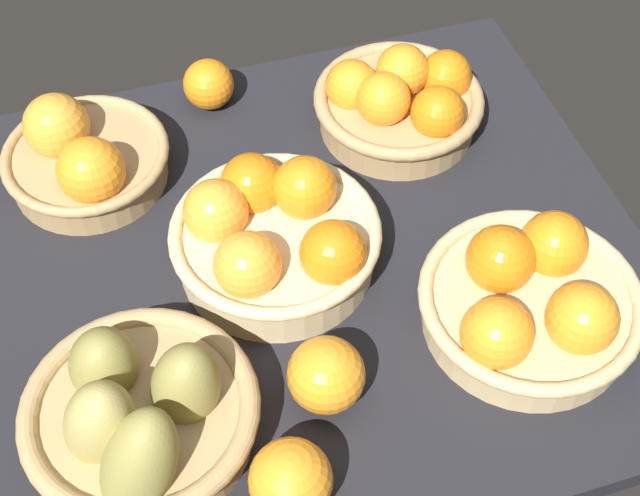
% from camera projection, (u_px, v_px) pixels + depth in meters
% --- Properties ---
extents(market_tray, '(0.84, 0.72, 0.03)m').
position_uv_depth(market_tray, '(291.00, 271.00, 1.08)').
color(market_tray, black).
rests_on(market_tray, ground).
extents(basket_far_right, '(0.22, 0.22, 0.11)m').
position_uv_depth(basket_far_right, '(400.00, 101.00, 1.18)').
color(basket_far_right, tan).
rests_on(basket_far_right, market_tray).
extents(basket_far_left, '(0.21, 0.21, 0.11)m').
position_uv_depth(basket_far_left, '(83.00, 158.00, 1.12)').
color(basket_far_left, tan).
rests_on(basket_far_left, market_tray).
extents(basket_near_left_pears, '(0.24, 0.25, 0.15)m').
position_uv_depth(basket_near_left_pears, '(139.00, 416.00, 0.89)').
color(basket_near_left_pears, tan).
rests_on(basket_near_left_pears, market_tray).
extents(basket_near_right, '(0.25, 0.25, 0.11)m').
position_uv_depth(basket_near_right, '(530.00, 300.00, 0.98)').
color(basket_near_right, tan).
rests_on(basket_near_right, market_tray).
extents(basket_center, '(0.24, 0.24, 0.11)m').
position_uv_depth(basket_center, '(274.00, 235.00, 1.03)').
color(basket_center, '#D3BC8C').
rests_on(basket_center, market_tray).
extents(loose_orange_front_gap, '(0.08, 0.08, 0.08)m').
position_uv_depth(loose_orange_front_gap, '(326.00, 375.00, 0.93)').
color(loose_orange_front_gap, orange).
rests_on(loose_orange_front_gap, market_tray).
extents(loose_orange_back_gap, '(0.08, 0.08, 0.08)m').
position_uv_depth(loose_orange_back_gap, '(291.00, 480.00, 0.86)').
color(loose_orange_back_gap, orange).
rests_on(loose_orange_back_gap, market_tray).
extents(loose_orange_side_gap, '(0.07, 0.07, 0.07)m').
position_uv_depth(loose_orange_side_gap, '(209.00, 84.00, 1.22)').
color(loose_orange_side_gap, orange).
rests_on(loose_orange_side_gap, market_tray).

